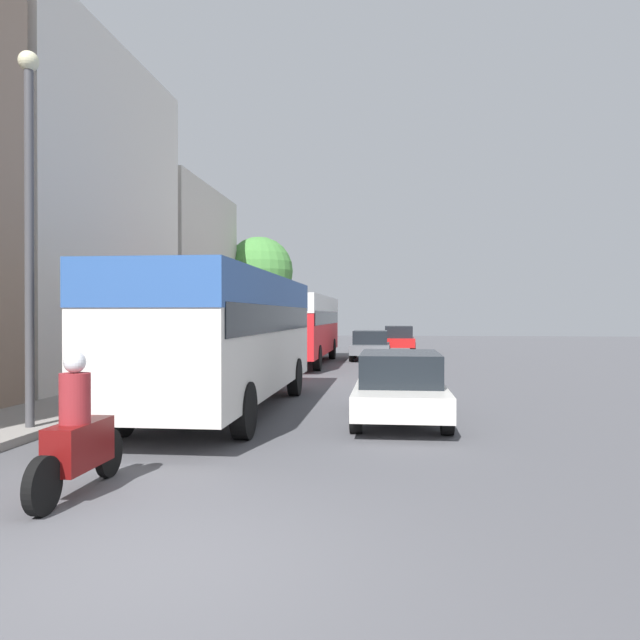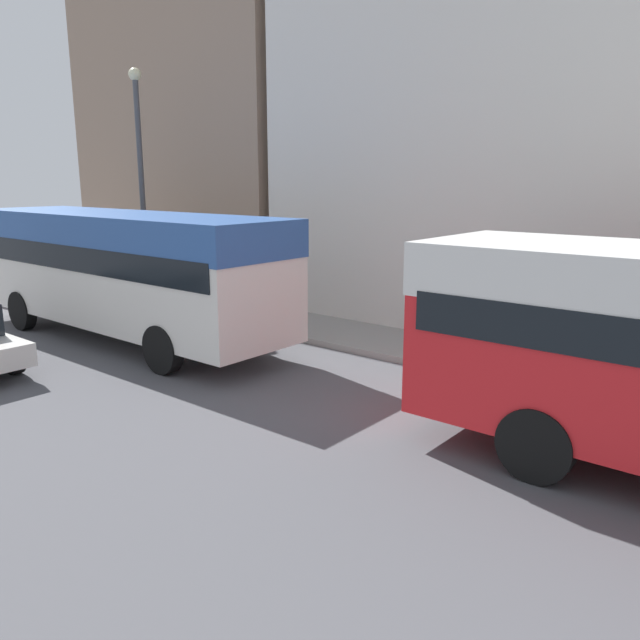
% 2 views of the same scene
% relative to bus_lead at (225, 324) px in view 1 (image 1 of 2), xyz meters
% --- Properties ---
extents(ground_plane, '(120.00, 120.00, 0.00)m').
position_rel_bus_lead_xyz_m(ground_plane, '(1.57, -8.50, -1.97)').
color(ground_plane, '#515156').
extents(building_midblock, '(5.24, 9.86, 10.58)m').
position_rel_bus_lead_xyz_m(building_midblock, '(-7.26, 5.29, 3.32)').
color(building_midblock, silver).
rests_on(building_midblock, ground_plane).
extents(building_far_terrace, '(5.95, 9.06, 8.17)m').
position_rel_bus_lead_xyz_m(building_far_terrace, '(-7.61, 15.18, 2.11)').
color(building_far_terrace, beige).
rests_on(building_far_terrace, ground_plane).
extents(bus_lead, '(2.51, 9.56, 3.03)m').
position_rel_bus_lead_xyz_m(bus_lead, '(0.00, 0.00, 0.00)').
color(bus_lead, silver).
rests_on(bus_lead, ground_plane).
extents(bus_following, '(2.61, 10.35, 2.97)m').
position_rel_bus_lead_xyz_m(bus_following, '(-0.30, 13.58, -0.04)').
color(bus_following, red).
rests_on(bus_following, ground_plane).
extents(motorcycle_behind_lead, '(0.39, 2.24, 1.73)m').
position_rel_bus_lead_xyz_m(motorcycle_behind_lead, '(-0.09, -6.46, -1.29)').
color(motorcycle_behind_lead, maroon).
rests_on(motorcycle_behind_lead, ground_plane).
extents(car_crossing, '(1.90, 4.01, 1.41)m').
position_rel_bus_lead_xyz_m(car_crossing, '(2.74, 16.53, -1.23)').
color(car_crossing, slate).
rests_on(car_crossing, ground_plane).
extents(car_far_curb, '(1.86, 4.57, 1.40)m').
position_rel_bus_lead_xyz_m(car_far_curb, '(3.85, -0.76, -1.23)').
color(car_far_curb, silver).
rests_on(car_far_curb, ground_plane).
extents(car_distant, '(1.87, 4.15, 1.52)m').
position_rel_bus_lead_xyz_m(car_distant, '(4.19, 23.41, -1.19)').
color(car_distant, red).
rests_on(car_distant, ground_plane).
extents(pedestrian_near_curb, '(0.32, 0.32, 1.64)m').
position_rel_bus_lead_xyz_m(pedestrian_near_curb, '(-4.29, 7.06, -0.97)').
color(pedestrian_near_curb, '#232838').
rests_on(pedestrian_near_curb, sidewalk).
extents(street_tree, '(3.81, 3.81, 6.42)m').
position_rel_bus_lead_xyz_m(street_tree, '(-3.64, 20.97, 2.67)').
color(street_tree, brown).
rests_on(street_tree, sidewalk).
extents(lamp_post, '(0.36, 0.36, 6.73)m').
position_rel_bus_lead_xyz_m(lamp_post, '(-2.78, -3.02, 2.12)').
color(lamp_post, '#47474C').
rests_on(lamp_post, sidewalk).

